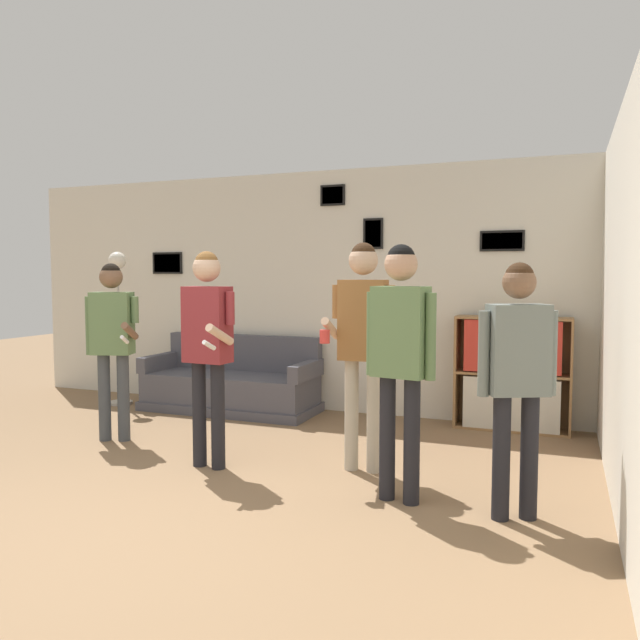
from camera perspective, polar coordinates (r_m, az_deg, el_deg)
ground_plane at (r=4.06m, az=-19.47°, el=-18.36°), size 20.00×20.00×0.00m
wall_back at (r=7.05m, az=0.76°, el=2.64°), size 8.04×0.08×2.70m
wall_right at (r=4.71m, az=25.80°, el=1.43°), size 0.06×6.14×2.70m
couch at (r=7.21m, az=-8.06°, el=-5.95°), size 2.00×0.80×0.83m
bookshelf at (r=6.46m, az=17.16°, el=-4.73°), size 1.11×0.30×1.13m
floor_lamp at (r=7.74m, az=-17.97°, el=2.02°), size 0.28×0.28×1.81m
person_player_foreground_left at (r=6.04m, az=-18.46°, el=-1.11°), size 0.57×0.41×1.65m
person_player_foreground_center at (r=5.00m, az=-10.27°, el=-1.34°), size 0.50×0.48×1.73m
person_watcher_holding_cup at (r=4.84m, az=3.93°, el=-0.91°), size 0.50×0.45×1.79m
person_spectator_near_bookshelf at (r=4.21m, az=7.35°, el=-2.18°), size 0.49×0.26×1.74m
person_spectator_far_right at (r=4.07m, az=17.60°, el=-3.87°), size 0.46×0.33×1.62m
drinking_cup at (r=6.41m, az=16.65°, el=0.79°), size 0.07×0.07×0.11m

